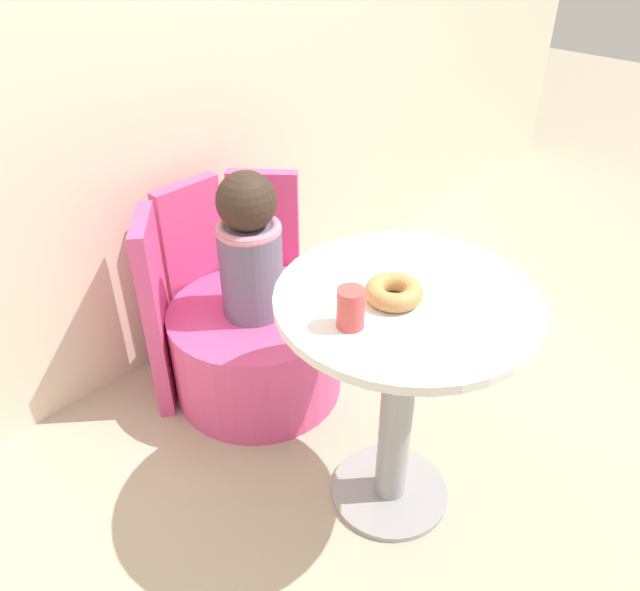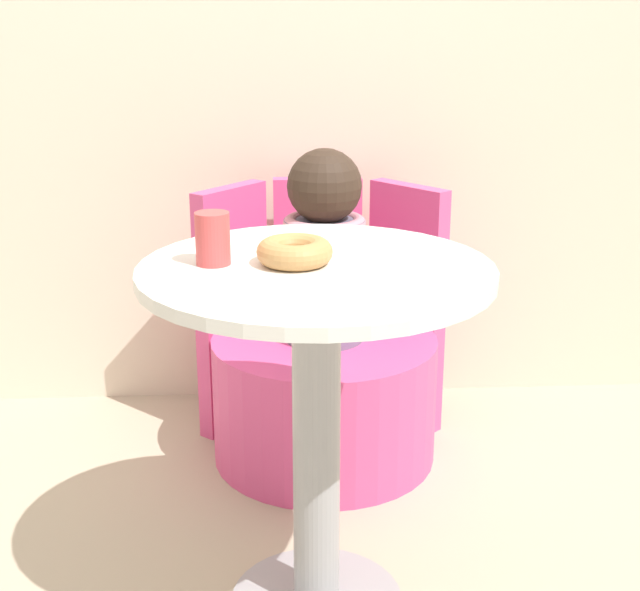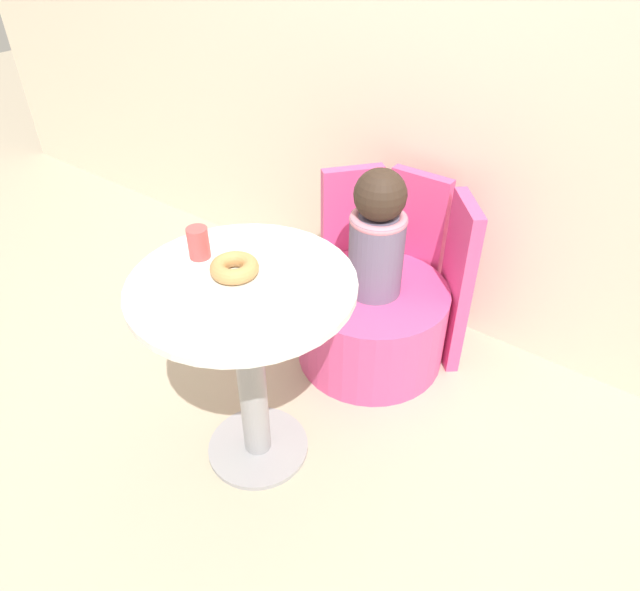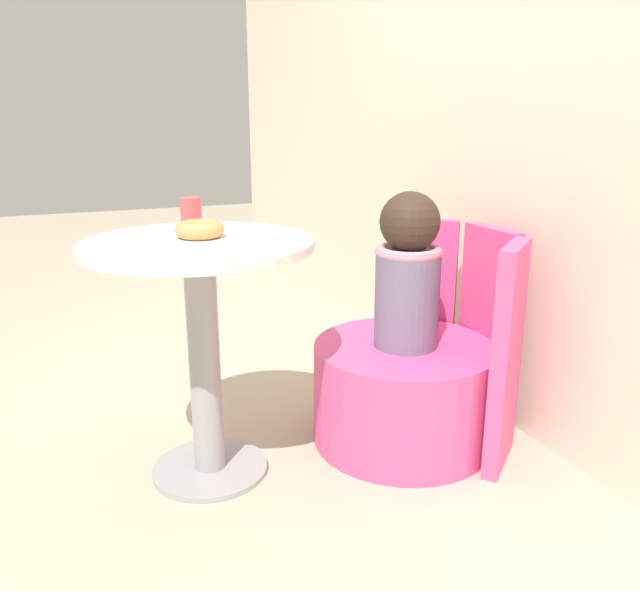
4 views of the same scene
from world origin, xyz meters
The scene contains 8 objects.
ground_plane centered at (0.00, 0.00, 0.00)m, with size 12.00×12.00×0.00m, color #B7A88E.
back_wall centered at (0.00, 1.13, 1.20)m, with size 6.00×0.06×2.40m.
round_table centered at (0.04, 0.02, 0.53)m, with size 0.66×0.66×0.74m.
tub_chair centered at (0.09, 0.68, 0.17)m, with size 0.61×0.61×0.34m.
booth_backrest centered at (0.09, 0.93, 0.36)m, with size 0.71×0.26×0.71m.
child_figure centered at (0.09, 0.68, 0.59)m, with size 0.21×0.21×0.51m.
donut centered at (0.00, 0.04, 0.76)m, with size 0.14×0.14×0.05m.
cup centered at (-0.15, 0.05, 0.79)m, with size 0.06×0.06×0.10m.
Camera 1 is at (-1.02, -0.68, 1.59)m, focal length 35.00 mm.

